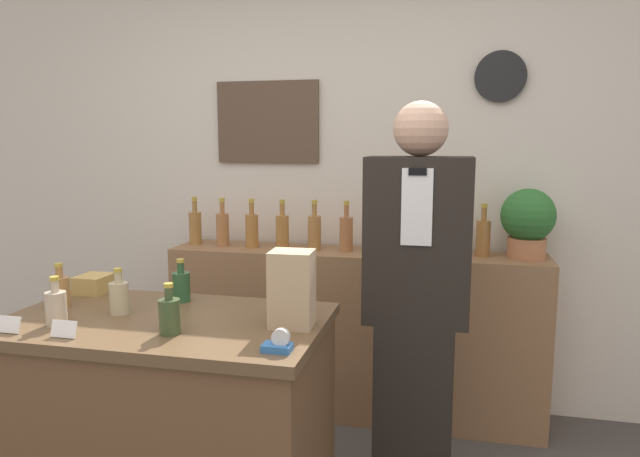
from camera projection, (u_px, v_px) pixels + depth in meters
back_wall at (333, 175)px, 3.38m from camera, size 5.20×0.09×2.70m
back_shelf at (353, 333)px, 3.24m from camera, size 2.08×0.36×0.95m
display_counter at (169, 437)px, 2.12m from camera, size 1.16×0.67×0.92m
shopkeeper at (416, 307)px, 2.42m from camera, size 0.43×0.27×1.71m
potted_plant at (528, 220)px, 2.96m from camera, size 0.28×0.28×0.37m
paper_bag at (292, 289)px, 1.95m from camera, size 0.15×0.13×0.26m
tape_dispenser at (278, 344)px, 1.73m from camera, size 0.09×0.06×0.07m
price_card_left at (8, 324)px, 1.90m from camera, size 0.09×0.02×0.06m
price_card_right at (64, 329)px, 1.85m from camera, size 0.09×0.02×0.06m
gift_box at (94, 284)px, 2.41m from camera, size 0.13×0.14×0.07m
counter_bottle_0 at (60, 291)px, 2.19m from camera, size 0.07×0.07×0.17m
counter_bottle_1 at (56, 307)px, 1.97m from camera, size 0.07×0.07×0.17m
counter_bottle_2 at (119, 297)px, 2.10m from camera, size 0.07×0.07×0.17m
counter_bottle_3 at (181, 285)px, 2.27m from camera, size 0.07×0.07×0.17m
counter_bottle_4 at (170, 315)px, 1.88m from camera, size 0.07×0.07×0.17m
shelf_bottle_0 at (195, 227)px, 3.38m from camera, size 0.07×0.07×0.28m
shelf_bottle_1 at (223, 228)px, 3.32m from camera, size 0.07×0.07×0.28m
shelf_bottle_2 at (252, 229)px, 3.27m from camera, size 0.07×0.07×0.28m
shelf_bottle_3 at (282, 230)px, 3.23m from camera, size 0.07×0.07×0.28m
shelf_bottle_4 at (314, 231)px, 3.20m from camera, size 0.07×0.07×0.28m
shelf_bottle_5 at (346, 233)px, 3.16m from camera, size 0.07×0.07×0.28m
shelf_bottle_6 at (379, 234)px, 3.11m from camera, size 0.07×0.07×0.28m
shelf_bottle_7 at (413, 234)px, 3.10m from camera, size 0.07×0.07×0.28m
shelf_bottle_8 at (448, 236)px, 3.04m from camera, size 0.07×0.07×0.28m
shelf_bottle_9 at (483, 237)px, 3.02m from camera, size 0.07×0.07×0.28m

